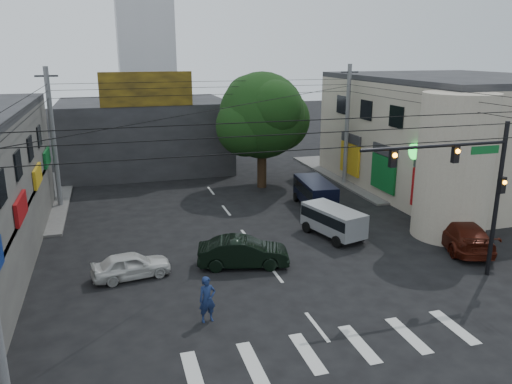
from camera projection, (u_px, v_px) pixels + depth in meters
name	position (u px, v px, depth m)	size (l,w,h in m)	color
ground	(290.00, 292.00, 21.73)	(160.00, 160.00, 0.00)	black
sidewalk_far_right	(412.00, 171.00, 43.24)	(16.00, 16.00, 0.15)	#514F4C
building_right	(455.00, 135.00, 37.56)	(14.00, 18.00, 8.00)	gray
corner_column	(454.00, 167.00, 27.34)	(4.00, 4.00, 8.00)	gray
building_far	(145.00, 135.00, 43.78)	(14.00, 10.00, 6.00)	#232326
billboard	(146.00, 89.00, 38.09)	(7.00, 0.30, 2.60)	olive
street_tree	(262.00, 116.00, 37.01)	(6.40, 6.40, 8.70)	black
traffic_gantry	(469.00, 177.00, 21.63)	(7.10, 0.35, 7.20)	black
utility_pole_far_left	(53.00, 139.00, 32.34)	(0.32, 0.32, 9.20)	#59595B
utility_pole_far_right	(347.00, 126.00, 38.11)	(0.32, 0.32, 9.20)	#59595B
dark_sedan	(243.00, 252.00, 24.14)	(4.61, 2.49, 1.44)	black
white_compact	(131.00, 265.00, 22.96)	(3.73, 1.90, 1.21)	silver
maroon_sedan	(461.00, 234.00, 26.46)	(3.54, 5.57, 1.50)	#3E1108
silver_minivan	(333.00, 223.00, 27.92)	(2.58, 4.21, 1.69)	#95989C
navy_van	(315.00, 194.00, 33.21)	(2.18, 4.73, 1.83)	black
traffic_officer	(207.00, 299.00, 19.13)	(0.73, 0.53, 1.85)	#15234B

